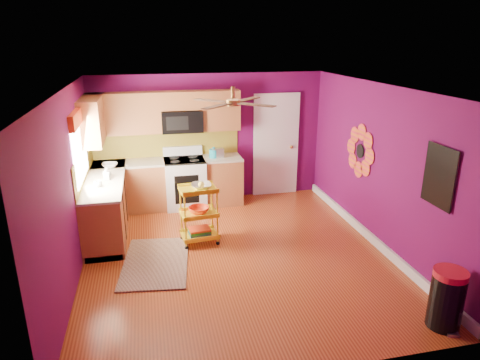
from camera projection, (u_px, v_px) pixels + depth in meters
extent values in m
plane|color=maroon|center=(236.00, 255.00, 6.51)|extent=(5.00, 5.00, 0.00)
cube|color=#5D0A4B|center=(210.00, 138.00, 8.42)|extent=(4.50, 0.04, 2.50)
cube|color=#5D0A4B|center=(295.00, 263.00, 3.80)|extent=(4.50, 0.04, 2.50)
cube|color=#5D0A4B|center=(70.00, 188.00, 5.65)|extent=(0.04, 5.00, 2.50)
cube|color=#5D0A4B|center=(379.00, 167.00, 6.57)|extent=(0.04, 5.00, 2.50)
cube|color=silver|center=(236.00, 88.00, 5.71)|extent=(4.50, 5.00, 0.04)
cube|color=white|center=(370.00, 237.00, 6.94)|extent=(0.05, 4.90, 0.14)
cube|color=brown|center=(107.00, 205.00, 7.21)|extent=(0.60, 2.30, 0.90)
cube|color=brown|center=(170.00, 184.00, 8.23)|extent=(2.80, 0.60, 0.90)
cube|color=beige|center=(104.00, 179.00, 7.06)|extent=(0.63, 2.30, 0.04)
cube|color=beige|center=(168.00, 161.00, 8.08)|extent=(2.80, 0.63, 0.04)
cube|color=black|center=(109.00, 227.00, 7.34)|extent=(0.54, 2.30, 0.10)
cube|color=black|center=(171.00, 204.00, 8.35)|extent=(2.80, 0.54, 0.10)
cube|color=white|center=(185.00, 183.00, 8.26)|extent=(0.76, 0.66, 0.92)
cube|color=black|center=(184.00, 160.00, 8.11)|extent=(0.76, 0.62, 0.03)
cube|color=white|center=(183.00, 151.00, 8.33)|extent=(0.76, 0.06, 0.18)
cube|color=black|center=(187.00, 189.00, 7.96)|extent=(0.45, 0.02, 0.55)
cube|color=brown|center=(124.00, 114.00, 7.76)|extent=(1.32, 0.33, 0.75)
cube|color=brown|center=(220.00, 110.00, 8.12)|extent=(0.72, 0.33, 0.75)
cube|color=brown|center=(181.00, 100.00, 7.91)|extent=(0.76, 0.33, 0.34)
cube|color=brown|center=(93.00, 120.00, 7.21)|extent=(0.33, 1.30, 0.75)
cube|color=black|center=(182.00, 121.00, 8.00)|extent=(0.76, 0.38, 0.40)
cube|color=olive|center=(167.00, 143.00, 8.26)|extent=(2.80, 0.01, 0.51)
cube|color=olive|center=(84.00, 164.00, 6.92)|extent=(0.01, 2.30, 0.51)
cube|color=white|center=(79.00, 147.00, 6.53)|extent=(0.03, 1.20, 1.00)
cube|color=red|center=(78.00, 117.00, 6.38)|extent=(0.08, 1.35, 0.22)
cube|color=white|center=(276.00, 146.00, 8.75)|extent=(0.85, 0.04, 2.05)
cube|color=white|center=(276.00, 146.00, 8.73)|extent=(0.95, 0.02, 2.15)
sphere|color=#BF8C3F|center=(291.00, 147.00, 8.77)|extent=(0.07, 0.07, 0.07)
cylinder|color=black|center=(360.00, 151.00, 7.09)|extent=(0.01, 0.24, 0.24)
cube|color=teal|center=(440.00, 176.00, 5.17)|extent=(0.03, 0.52, 0.72)
cube|color=black|center=(439.00, 176.00, 5.17)|extent=(0.01, 0.56, 0.76)
cylinder|color=#BF8C3F|center=(233.00, 92.00, 5.92)|extent=(0.06, 0.06, 0.16)
cylinder|color=#BF8C3F|center=(233.00, 103.00, 5.96)|extent=(0.20, 0.20, 0.08)
cube|color=#4C2D19|center=(247.00, 99.00, 6.27)|extent=(0.47, 0.47, 0.01)
cube|color=#4C2D19|center=(211.00, 100.00, 6.16)|extent=(0.47, 0.47, 0.01)
cube|color=#4C2D19|center=(217.00, 106.00, 5.66)|extent=(0.47, 0.47, 0.01)
cube|color=#4C2D19|center=(257.00, 105.00, 5.77)|extent=(0.47, 0.47, 0.01)
cube|color=black|center=(156.00, 262.00, 6.27)|extent=(1.10, 1.61, 0.02)
cylinder|color=yellow|center=(185.00, 221.00, 6.52)|extent=(0.02, 0.02, 0.88)
cylinder|color=yellow|center=(217.00, 217.00, 6.67)|extent=(0.02, 0.02, 0.88)
cylinder|color=yellow|center=(181.00, 213.00, 6.84)|extent=(0.02, 0.02, 0.88)
cylinder|color=yellow|center=(212.00, 209.00, 6.99)|extent=(0.02, 0.02, 0.88)
sphere|color=black|center=(187.00, 248.00, 6.66)|extent=(0.06, 0.06, 0.06)
sphere|color=black|center=(218.00, 243.00, 6.81)|extent=(0.06, 0.06, 0.06)
sphere|color=black|center=(182.00, 238.00, 6.98)|extent=(0.06, 0.06, 0.06)
sphere|color=black|center=(212.00, 234.00, 7.13)|extent=(0.06, 0.06, 0.06)
cube|color=yellow|center=(198.00, 190.00, 6.62)|extent=(0.61, 0.47, 0.03)
cube|color=yellow|center=(199.00, 214.00, 6.75)|extent=(0.61, 0.47, 0.03)
cube|color=yellow|center=(200.00, 235.00, 6.87)|extent=(0.61, 0.47, 0.03)
imported|color=beige|center=(201.00, 186.00, 6.62)|extent=(0.34, 0.34, 0.08)
sphere|color=yellow|center=(201.00, 185.00, 6.61)|extent=(0.10, 0.10, 0.10)
imported|color=red|center=(199.00, 210.00, 6.73)|extent=(0.35, 0.35, 0.10)
cube|color=navy|center=(200.00, 233.00, 6.85)|extent=(0.35, 0.28, 0.04)
cube|color=#267233|center=(200.00, 231.00, 6.84)|extent=(0.35, 0.28, 0.04)
cube|color=red|center=(199.00, 229.00, 6.83)|extent=(0.35, 0.28, 0.03)
cylinder|color=black|center=(446.00, 302.00, 4.82)|extent=(0.47, 0.47, 0.64)
cylinder|color=red|center=(451.00, 274.00, 4.71)|extent=(0.37, 0.37, 0.07)
cube|color=beige|center=(453.00, 335.00, 4.75)|extent=(0.14, 0.10, 0.03)
cylinder|color=teal|center=(214.00, 153.00, 8.21)|extent=(0.18, 0.18, 0.16)
sphere|color=teal|center=(214.00, 148.00, 8.18)|extent=(0.06, 0.06, 0.06)
cube|color=beige|center=(218.00, 153.00, 8.22)|extent=(0.22, 0.15, 0.18)
imported|color=#EA3F72|center=(106.00, 174.00, 6.93)|extent=(0.09, 0.10, 0.21)
imported|color=white|center=(107.00, 172.00, 7.08)|extent=(0.12, 0.12, 0.16)
imported|color=white|center=(110.00, 165.00, 7.63)|extent=(0.27, 0.27, 0.07)
imported|color=white|center=(98.00, 184.00, 6.63)|extent=(0.12, 0.12, 0.10)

